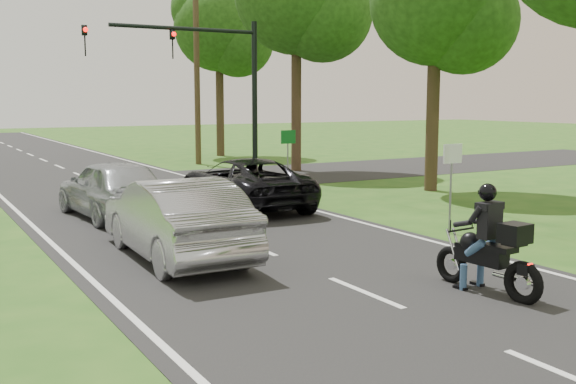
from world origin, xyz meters
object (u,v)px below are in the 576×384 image
object	(u,v)px
motorcycle_rider	(490,250)
utility_pole_far	(197,59)
dark_suv	(245,183)
silver_sedan	(176,218)
silver_suv	(113,188)
sign_white	(452,167)
traffic_signal	(208,72)
sign_green	(288,146)

from	to	relation	value
motorcycle_rider	utility_pole_far	size ratio (longest dim) A/B	0.21
dark_suv	silver_sedan	bearing A→B (deg)	53.33
silver_suv	sign_white	size ratio (longest dim) A/B	2.20
motorcycle_rider	silver_sedan	world-z (taller)	motorcycle_rider
dark_suv	utility_pole_far	distance (m)	14.49
silver_sedan	sign_white	xyz separation A→B (m)	(6.51, -0.86, 0.78)
traffic_signal	sign_white	size ratio (longest dim) A/B	3.00
motorcycle_rider	traffic_signal	world-z (taller)	traffic_signal
silver_sedan	sign_white	bearing A→B (deg)	173.96
traffic_signal	sign_green	distance (m)	4.24
motorcycle_rider	traffic_signal	size ratio (longest dim) A/B	0.33
silver_sedan	traffic_signal	size ratio (longest dim) A/B	0.76
silver_sedan	traffic_signal	world-z (taller)	traffic_signal
motorcycle_rider	dark_suv	size ratio (longest dim) A/B	0.41
silver_sedan	sign_white	distance (m)	6.61
silver_suv	silver_sedan	bearing A→B (deg)	83.32
silver_suv	sign_white	distance (m)	8.83
silver_suv	traffic_signal	size ratio (longest dim) A/B	0.73
dark_suv	utility_pole_far	world-z (taller)	utility_pole_far
traffic_signal	sign_green	world-z (taller)	traffic_signal
motorcycle_rider	sign_green	bearing A→B (deg)	70.64
utility_pole_far	sign_green	bearing A→B (deg)	-96.73
silver_sedan	traffic_signal	xyz separation A→B (m)	(5.14, 10.15, 3.32)
dark_suv	traffic_signal	xyz separation A→B (m)	(1.17, 5.22, 3.39)
dark_suv	motorcycle_rider	bearing A→B (deg)	89.74
silver_suv	motorcycle_rider	bearing A→B (deg)	103.84
silver_sedan	sign_green	xyz separation A→B (m)	(6.71, 7.14, 0.78)
sign_green	traffic_signal	bearing A→B (deg)	117.38
motorcycle_rider	silver_sedan	size ratio (longest dim) A/B	0.44
utility_pole_far	sign_green	world-z (taller)	utility_pole_far
silver_sedan	traffic_signal	bearing A→B (deg)	-115.36
silver_sedan	silver_suv	distance (m)	5.27
dark_suv	sign_white	bearing A→B (deg)	115.80
motorcycle_rider	silver_suv	xyz separation A→B (m)	(-3.35, 10.14, 0.08)
sign_green	dark_suv	bearing A→B (deg)	-141.16
motorcycle_rider	dark_suv	distance (m)	9.81
dark_suv	utility_pole_far	bearing A→B (deg)	-104.82
dark_suv	silver_sedan	size ratio (longest dim) A/B	1.08
dark_suv	sign_green	distance (m)	3.62
traffic_signal	motorcycle_rider	bearing A→B (deg)	-96.04
traffic_signal	sign_green	bearing A→B (deg)	-62.62
sign_white	silver_sedan	bearing A→B (deg)	172.44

